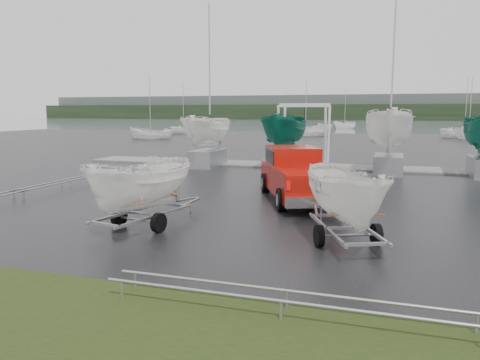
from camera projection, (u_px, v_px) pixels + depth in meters
ground_plane at (238, 203)px, 18.64m from camera, size 120.00×120.00×0.00m
lake at (368, 126)px, 112.71m from camera, size 300.00×300.00×0.00m
grass_verge at (45, 319)px, 8.29m from camera, size 40.00×40.00×0.00m
dock at (300, 166)px, 30.86m from camera, size 30.00×3.00×0.12m
treeline at (377, 112)px, 178.11m from camera, size 300.00×8.00×6.00m
far_hill at (378, 107)px, 185.34m from camera, size 300.00×6.00×10.00m
pickup_truck at (296, 173)px, 19.42m from camera, size 4.49×6.71×2.12m
trailer_hitched at (348, 147)px, 12.57m from camera, size 2.50×3.77×4.96m
trailer_parked at (140, 141)px, 14.33m from camera, size 2.01×3.76×5.02m
boat_hoist at (304, 126)px, 30.40m from camera, size 3.30×2.18×4.12m
keelboat_0 at (207, 113)px, 30.22m from camera, size 2.23×3.20×10.39m
keelboat_1 at (286, 110)px, 28.81m from camera, size 2.34×3.20×7.33m
keelboat_2 at (391, 100)px, 26.65m from camera, size 2.66×3.20×10.84m
mast_rack_0 at (66, 181)px, 22.28m from camera, size 0.56×6.50×0.06m
mast_rack_2 at (284, 296)px, 8.43m from camera, size 7.00×0.56×0.06m
moored_boat_0 at (151, 139)px, 61.10m from camera, size 2.49×2.43×11.00m
moored_boat_1 at (305, 136)px, 67.71m from camera, size 4.02×3.98×12.02m
moored_boat_2 at (468, 139)px, 60.99m from camera, size 3.33×3.36×11.33m
moored_boat_3 at (464, 138)px, 62.88m from camera, size 2.60×2.54×11.16m
moored_boat_4 at (184, 133)px, 75.24m from camera, size 2.74×2.77×10.82m
moored_boat_5 at (345, 129)px, 93.56m from camera, size 3.36×3.39×11.22m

